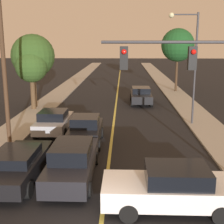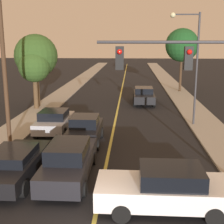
{
  "view_description": "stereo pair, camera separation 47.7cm",
  "coord_description": "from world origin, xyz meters",
  "px_view_note": "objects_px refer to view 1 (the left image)",
  "views": [
    {
      "loc": [
        0.7,
        -8.31,
        5.93
      ],
      "look_at": [
        0.0,
        10.56,
        1.6
      ],
      "focal_mm": 50.0,
      "sensor_mm": 36.0,
      "label": 1
    },
    {
      "loc": [
        1.18,
        -8.28,
        5.93
      ],
      "look_at": [
        0.0,
        10.56,
        1.6
      ],
      "focal_mm": 50.0,
      "sensor_mm": 36.0,
      "label": 2
    }
  ],
  "objects_px": {
    "streetlamp_right": "(189,54)",
    "tree_right_near": "(178,45)",
    "car_near_lane_front": "(73,161)",
    "car_near_lane_second": "(86,130)",
    "utility_pole_left": "(4,63)",
    "car_outer_lane_second": "(54,121)",
    "traffic_signal_mast": "(201,79)",
    "tree_left_near": "(33,56)",
    "car_outer_lane_front": "(18,164)",
    "car_far_oncoming": "(141,95)",
    "car_crossing_right": "(172,188)",
    "tree_left_far": "(31,67)"
  },
  "relations": [
    {
      "from": "car_near_lane_second",
      "to": "car_outer_lane_front",
      "type": "height_order",
      "value": "car_near_lane_second"
    },
    {
      "from": "utility_pole_left",
      "to": "tree_right_near",
      "type": "xyz_separation_m",
      "value": [
        12.79,
        19.71,
        0.71
      ]
    },
    {
      "from": "car_near_lane_front",
      "to": "car_crossing_right",
      "type": "height_order",
      "value": "car_near_lane_front"
    },
    {
      "from": "car_near_lane_front",
      "to": "streetlamp_right",
      "type": "distance_m",
      "value": 12.17
    },
    {
      "from": "car_outer_lane_second",
      "to": "traffic_signal_mast",
      "type": "xyz_separation_m",
      "value": [
        7.55,
        -7.19,
        3.68
      ]
    },
    {
      "from": "utility_pole_left",
      "to": "tree_right_near",
      "type": "bearing_deg",
      "value": 57.03
    },
    {
      "from": "streetlamp_right",
      "to": "tree_right_near",
      "type": "height_order",
      "value": "streetlamp_right"
    },
    {
      "from": "streetlamp_right",
      "to": "traffic_signal_mast",
      "type": "bearing_deg",
      "value": -98.7
    },
    {
      "from": "car_outer_lane_front",
      "to": "utility_pole_left",
      "type": "bearing_deg",
      "value": 114.04
    },
    {
      "from": "car_near_lane_front",
      "to": "car_crossing_right",
      "type": "relative_size",
      "value": 1.06
    },
    {
      "from": "car_outer_lane_front",
      "to": "utility_pole_left",
      "type": "relative_size",
      "value": 0.57
    },
    {
      "from": "traffic_signal_mast",
      "to": "tree_left_near",
      "type": "bearing_deg",
      "value": 126.11
    },
    {
      "from": "car_outer_lane_second",
      "to": "car_near_lane_second",
      "type": "bearing_deg",
      "value": -41.76
    },
    {
      "from": "car_near_lane_front",
      "to": "car_near_lane_second",
      "type": "xyz_separation_m",
      "value": [
        0.0,
        4.78,
        0.02
      ]
    },
    {
      "from": "streetlamp_right",
      "to": "utility_pole_left",
      "type": "bearing_deg",
      "value": -156.4
    },
    {
      "from": "car_outer_lane_front",
      "to": "tree_right_near",
      "type": "height_order",
      "value": "tree_right_near"
    },
    {
      "from": "car_crossing_right",
      "to": "traffic_signal_mast",
      "type": "distance_m",
      "value": 4.36
    },
    {
      "from": "streetlamp_right",
      "to": "utility_pole_left",
      "type": "distance_m",
      "value": 12.12
    },
    {
      "from": "car_outer_lane_front",
      "to": "traffic_signal_mast",
      "type": "height_order",
      "value": "traffic_signal_mast"
    },
    {
      "from": "car_outer_lane_second",
      "to": "streetlamp_right",
      "type": "xyz_separation_m",
      "value": [
        9.02,
        2.41,
        4.21
      ]
    },
    {
      "from": "car_far_oncoming",
      "to": "streetlamp_right",
      "type": "bearing_deg",
      "value": 110.07
    },
    {
      "from": "car_far_oncoming",
      "to": "traffic_signal_mast",
      "type": "relative_size",
      "value": 0.78
    },
    {
      "from": "car_far_oncoming",
      "to": "utility_pole_left",
      "type": "distance_m",
      "value": 15.54
    },
    {
      "from": "car_near_lane_front",
      "to": "car_near_lane_second",
      "type": "bearing_deg",
      "value": 90.0
    },
    {
      "from": "tree_left_far",
      "to": "tree_right_near",
      "type": "distance_m",
      "value": 17.54
    },
    {
      "from": "car_crossing_right",
      "to": "tree_left_near",
      "type": "xyz_separation_m",
      "value": [
        -9.7,
        17.04,
        3.79
      ]
    },
    {
      "from": "car_far_oncoming",
      "to": "car_crossing_right",
      "type": "relative_size",
      "value": 0.95
    },
    {
      "from": "utility_pole_left",
      "to": "car_crossing_right",
      "type": "bearing_deg",
      "value": -38.89
    },
    {
      "from": "tree_right_near",
      "to": "tree_left_near",
      "type": "bearing_deg",
      "value": -146.25
    },
    {
      "from": "car_near_lane_second",
      "to": "traffic_signal_mast",
      "type": "relative_size",
      "value": 0.65
    },
    {
      "from": "car_far_oncoming",
      "to": "streetlamp_right",
      "type": "xyz_separation_m",
      "value": [
        2.81,
        -7.7,
        4.2
      ]
    },
    {
      "from": "car_near_lane_front",
      "to": "car_crossing_right",
      "type": "bearing_deg",
      "value": -30.53
    },
    {
      "from": "car_far_oncoming",
      "to": "traffic_signal_mast",
      "type": "height_order",
      "value": "traffic_signal_mast"
    },
    {
      "from": "car_near_lane_front",
      "to": "car_outer_lane_front",
      "type": "relative_size",
      "value": 1.03
    },
    {
      "from": "car_near_lane_second",
      "to": "streetlamp_right",
      "type": "height_order",
      "value": "streetlamp_right"
    },
    {
      "from": "car_near_lane_second",
      "to": "utility_pole_left",
      "type": "height_order",
      "value": "utility_pole_left"
    },
    {
      "from": "tree_right_near",
      "to": "car_outer_lane_second",
      "type": "bearing_deg",
      "value": -121.79
    },
    {
      "from": "car_near_lane_second",
      "to": "car_outer_lane_front",
      "type": "xyz_separation_m",
      "value": [
        -2.33,
        -5.03,
        -0.09
      ]
    },
    {
      "from": "tree_left_near",
      "to": "tree_right_near",
      "type": "bearing_deg",
      "value": 33.75
    },
    {
      "from": "traffic_signal_mast",
      "to": "car_near_lane_second",
      "type": "bearing_deg",
      "value": 135.61
    },
    {
      "from": "car_near_lane_second",
      "to": "tree_left_near",
      "type": "bearing_deg",
      "value": 120.08
    },
    {
      "from": "streetlamp_right",
      "to": "car_near_lane_front",
      "type": "bearing_deg",
      "value": -125.79
    },
    {
      "from": "car_near_lane_second",
      "to": "utility_pole_left",
      "type": "distance_m",
      "value": 5.88
    },
    {
      "from": "car_near_lane_second",
      "to": "car_outer_lane_front",
      "type": "bearing_deg",
      "value": -114.89
    },
    {
      "from": "car_outer_lane_second",
      "to": "traffic_signal_mast",
      "type": "relative_size",
      "value": 0.7
    },
    {
      "from": "streetlamp_right",
      "to": "car_far_oncoming",
      "type": "bearing_deg",
      "value": 110.07
    },
    {
      "from": "car_outer_lane_front",
      "to": "car_near_lane_second",
      "type": "bearing_deg",
      "value": 65.11
    },
    {
      "from": "tree_right_near",
      "to": "tree_left_far",
      "type": "bearing_deg",
      "value": -143.36
    },
    {
      "from": "car_outer_lane_front",
      "to": "car_outer_lane_second",
      "type": "height_order",
      "value": "car_outer_lane_second"
    },
    {
      "from": "car_near_lane_front",
      "to": "streetlamp_right",
      "type": "xyz_separation_m",
      "value": [
        6.69,
        9.27,
        4.17
      ]
    }
  ]
}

